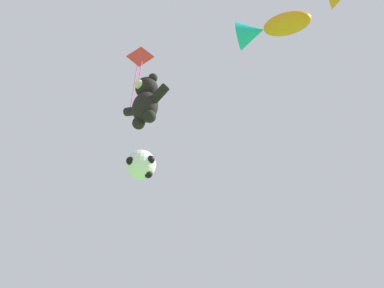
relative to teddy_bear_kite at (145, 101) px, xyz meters
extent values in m
ellipsoid|color=black|center=(0.00, 0.01, -0.21)|extent=(0.75, 0.64, 0.91)
sphere|color=black|center=(0.00, 0.01, 0.47)|extent=(0.63, 0.63, 0.63)
sphere|color=beige|center=(0.00, -0.26, 0.42)|extent=(0.26, 0.26, 0.26)
sphere|color=black|center=(-0.23, 0.01, 0.71)|extent=(0.26, 0.26, 0.26)
cylinder|color=black|center=(-0.55, 0.01, -0.05)|extent=(0.54, 0.24, 0.43)
sphere|color=black|center=(-0.21, 0.01, -0.65)|extent=(0.34, 0.34, 0.34)
sphere|color=black|center=(0.23, 0.01, 0.71)|extent=(0.26, 0.26, 0.26)
cylinder|color=black|center=(0.55, 0.01, -0.05)|extent=(0.54, 0.24, 0.43)
sphere|color=black|center=(0.21, 0.01, -0.65)|extent=(0.34, 0.34, 0.34)
sphere|color=white|center=(-0.32, 0.30, -1.75)|extent=(0.76, 0.76, 0.76)
sphere|color=black|center=(0.03, 0.30, -1.75)|extent=(0.21, 0.21, 0.21)
sphere|color=black|center=(-0.40, 0.54, -1.51)|extent=(0.21, 0.21, 0.21)
sphere|color=black|center=(-0.32, -0.05, -1.81)|extent=(0.21, 0.21, 0.21)
sphere|color=black|center=(-0.16, 0.42, -2.04)|extent=(0.21, 0.21, 0.21)
ellipsoid|color=orange|center=(3.63, 1.65, 1.73)|extent=(1.44, 1.11, 0.55)
cone|color=#19ADB2|center=(2.72, 1.26, 1.73)|extent=(0.97, 1.03, 0.82)
sphere|color=black|center=(4.01, 1.82, 1.87)|extent=(0.14, 0.14, 0.14)
cube|color=red|center=(-1.15, 0.58, 3.03)|extent=(0.70, 0.66, 0.94)
cylinder|color=#E53F9E|center=(-1.27, 0.55, 1.66)|extent=(0.03, 0.13, 2.16)
cylinder|color=#E53F9E|center=(-1.03, 0.54, 2.09)|extent=(0.03, 0.11, 1.30)
camera|label=1|loc=(6.63, -5.58, -7.65)|focal=40.00mm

